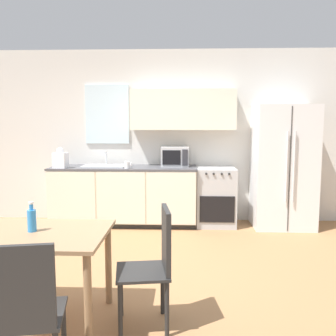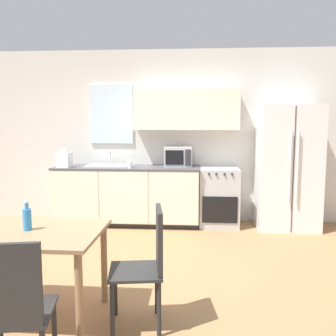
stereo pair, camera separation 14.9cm
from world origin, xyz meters
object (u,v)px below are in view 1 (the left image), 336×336
microwave (175,156)px  drink_bottle (32,220)px  oven_range (216,197)px  refrigerator (283,167)px  coffee_mug (128,165)px  dining_table (38,246)px  dining_chair_near (25,308)px  dining_chair_side (155,259)px

microwave → drink_bottle: bearing=-109.4°
oven_range → refrigerator: 1.11m
oven_range → coffee_mug: (-1.32, -0.23, 0.51)m
microwave → coffee_mug: bearing=-155.6°
coffee_mug → dining_table: size_ratio=0.10×
microwave → coffee_mug: (-0.69, -0.31, -0.10)m
dining_table → dining_chair_near: (0.23, -0.79, -0.09)m
oven_range → microwave: size_ratio=2.09×
dining_chair_near → dining_chair_side: 1.04m
drink_bottle → dining_table: bearing=-27.4°
oven_range → dining_table: (-1.62, -2.91, 0.18)m
oven_range → drink_bottle: (-1.67, -2.89, 0.39)m
refrigerator → microwave: size_ratio=4.33×
refrigerator → dining_chair_near: refrigerator is taller
microwave → dining_chair_side: bearing=-91.6°
oven_range → dining_chair_near: (-1.39, -3.70, 0.10)m
oven_range → microwave: bearing=172.3°
microwave → coffee_mug: 0.77m
dining_chair_near → dining_chair_side: same height
coffee_mug → dining_table: 2.72m
refrigerator → dining_chair_near: 4.38m
oven_range → dining_chair_side: size_ratio=0.95×
coffee_mug → dining_chair_near: coffee_mug is taller
refrigerator → dining_chair_near: bearing=-123.2°
dining_chair_near → dining_chair_side: bearing=38.2°
microwave → drink_bottle: (-1.04, -2.97, -0.22)m
coffee_mug → drink_bottle: 2.68m
refrigerator → drink_bottle: size_ratio=7.79×
refrigerator → dining_table: bearing=-132.4°
dining_chair_near → refrigerator: bearing=45.8°
oven_range → dining_chair_side: (-0.71, -2.91, 0.10)m
oven_range → coffee_mug: coffee_mug is taller
coffee_mug → drink_bottle: coffee_mug is taller
refrigerator → coffee_mug: bearing=-175.5°
refrigerator → dining_chair_side: size_ratio=1.96×
refrigerator → dining_chair_near: size_ratio=1.96×
refrigerator → microwave: refrigerator is taller
oven_range → drink_bottle: 3.36m
oven_range → dining_chair_near: 3.95m
dining_chair_side → drink_bottle: size_ratio=3.97×
oven_range → drink_bottle: drink_bottle is taller
microwave → coffee_mug: microwave is taller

